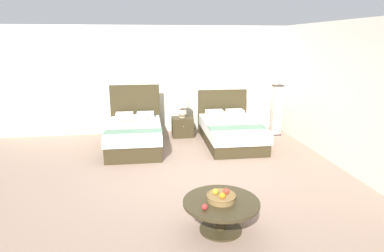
{
  "coord_description": "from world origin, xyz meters",
  "views": [
    {
      "loc": [
        -0.87,
        -5.51,
        2.36
      ],
      "look_at": [
        0.01,
        0.5,
        0.78
      ],
      "focal_mm": 30.92,
      "sensor_mm": 36.0,
      "label": 1
    }
  ],
  "objects_px": {
    "coffee_table": "(221,209)",
    "loose_apple": "(205,207)",
    "table_lamp": "(182,106)",
    "fruit_bowl": "(221,197)",
    "floor_lamp_corner": "(276,110)",
    "nightstand": "(182,127)",
    "bed_near_window": "(135,134)",
    "bed_near_corner": "(231,131)"
  },
  "relations": [
    {
      "from": "coffee_table",
      "to": "loose_apple",
      "type": "relative_size",
      "value": 12.99
    },
    {
      "from": "table_lamp",
      "to": "loose_apple",
      "type": "distance_m",
      "value": 4.57
    },
    {
      "from": "fruit_bowl",
      "to": "floor_lamp_corner",
      "type": "xyz_separation_m",
      "value": [
        2.4,
        4.15,
        0.18
      ]
    },
    {
      "from": "nightstand",
      "to": "table_lamp",
      "type": "bearing_deg",
      "value": 90.0
    },
    {
      "from": "bed_near_window",
      "to": "floor_lamp_corner",
      "type": "bearing_deg",
      "value": 8.83
    },
    {
      "from": "table_lamp",
      "to": "coffee_table",
      "type": "relative_size",
      "value": 0.48
    },
    {
      "from": "bed_near_corner",
      "to": "floor_lamp_corner",
      "type": "bearing_deg",
      "value": 22.84
    },
    {
      "from": "coffee_table",
      "to": "loose_apple",
      "type": "xyz_separation_m",
      "value": [
        -0.25,
        -0.19,
        0.14
      ]
    },
    {
      "from": "bed_near_window",
      "to": "nightstand",
      "type": "height_order",
      "value": "bed_near_window"
    },
    {
      "from": "bed_near_window",
      "to": "floor_lamp_corner",
      "type": "xyz_separation_m",
      "value": [
        3.56,
        0.55,
        0.33
      ]
    },
    {
      "from": "bed_near_window",
      "to": "floor_lamp_corner",
      "type": "relative_size",
      "value": 1.6
    },
    {
      "from": "table_lamp",
      "to": "coffee_table",
      "type": "xyz_separation_m",
      "value": [
        -0.02,
        -4.36,
        -0.46
      ]
    },
    {
      "from": "table_lamp",
      "to": "coffee_table",
      "type": "height_order",
      "value": "table_lamp"
    },
    {
      "from": "fruit_bowl",
      "to": "table_lamp",
      "type": "bearing_deg",
      "value": 89.75
    },
    {
      "from": "bed_near_window",
      "to": "nightstand",
      "type": "distance_m",
      "value": 1.39
    },
    {
      "from": "table_lamp",
      "to": "fruit_bowl",
      "type": "relative_size",
      "value": 1.25
    },
    {
      "from": "table_lamp",
      "to": "nightstand",
      "type": "bearing_deg",
      "value": -90.0
    },
    {
      "from": "coffee_table",
      "to": "floor_lamp_corner",
      "type": "distance_m",
      "value": 4.81
    },
    {
      "from": "table_lamp",
      "to": "loose_apple",
      "type": "bearing_deg",
      "value": -93.35
    },
    {
      "from": "fruit_bowl",
      "to": "loose_apple",
      "type": "xyz_separation_m",
      "value": [
        -0.25,
        -0.19,
        -0.02
      ]
    },
    {
      "from": "table_lamp",
      "to": "loose_apple",
      "type": "relative_size",
      "value": 6.23
    },
    {
      "from": "bed_near_corner",
      "to": "nightstand",
      "type": "height_order",
      "value": "bed_near_corner"
    },
    {
      "from": "nightstand",
      "to": "coffee_table",
      "type": "height_order",
      "value": "nightstand"
    },
    {
      "from": "bed_near_corner",
      "to": "nightstand",
      "type": "xyz_separation_m",
      "value": [
        -1.05,
        0.75,
        -0.06
      ]
    },
    {
      "from": "fruit_bowl",
      "to": "floor_lamp_corner",
      "type": "distance_m",
      "value": 4.79
    },
    {
      "from": "bed_near_corner",
      "to": "floor_lamp_corner",
      "type": "distance_m",
      "value": 1.48
    },
    {
      "from": "bed_near_window",
      "to": "floor_lamp_corner",
      "type": "height_order",
      "value": "bed_near_window"
    },
    {
      "from": "nightstand",
      "to": "fruit_bowl",
      "type": "bearing_deg",
      "value": -90.25
    },
    {
      "from": "fruit_bowl",
      "to": "nightstand",
      "type": "bearing_deg",
      "value": 89.75
    },
    {
      "from": "bed_near_corner",
      "to": "coffee_table",
      "type": "relative_size",
      "value": 2.16
    },
    {
      "from": "nightstand",
      "to": "table_lamp",
      "type": "height_order",
      "value": "table_lamp"
    },
    {
      "from": "fruit_bowl",
      "to": "loose_apple",
      "type": "height_order",
      "value": "fruit_bowl"
    },
    {
      "from": "floor_lamp_corner",
      "to": "loose_apple",
      "type": "bearing_deg",
      "value": -121.39
    },
    {
      "from": "bed_near_window",
      "to": "fruit_bowl",
      "type": "height_order",
      "value": "bed_near_window"
    },
    {
      "from": "coffee_table",
      "to": "bed_near_window",
      "type": "bearing_deg",
      "value": 107.78
    },
    {
      "from": "loose_apple",
      "to": "nightstand",
      "type": "bearing_deg",
      "value": 86.64
    },
    {
      "from": "fruit_bowl",
      "to": "bed_near_window",
      "type": "bearing_deg",
      "value": 107.81
    },
    {
      "from": "bed_near_window",
      "to": "nightstand",
      "type": "relative_size",
      "value": 3.93
    },
    {
      "from": "nightstand",
      "to": "loose_apple",
      "type": "height_order",
      "value": "same"
    },
    {
      "from": "nightstand",
      "to": "fruit_bowl",
      "type": "relative_size",
      "value": 1.41
    },
    {
      "from": "bed_near_window",
      "to": "coffee_table",
      "type": "distance_m",
      "value": 3.78
    },
    {
      "from": "table_lamp",
      "to": "floor_lamp_corner",
      "type": "xyz_separation_m",
      "value": [
        2.38,
        -0.21,
        -0.12
      ]
    }
  ]
}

